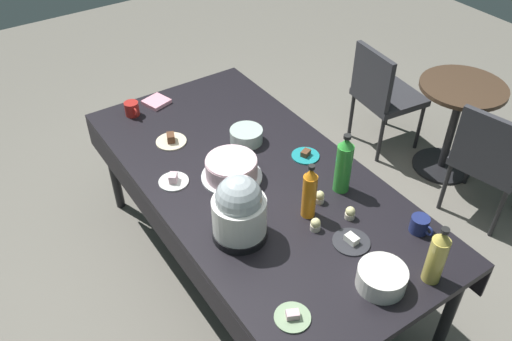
% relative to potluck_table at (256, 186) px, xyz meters
% --- Properties ---
extents(ground, '(9.00, 9.00, 0.00)m').
position_rel_potluck_table_xyz_m(ground, '(0.00, 0.00, -0.69)').
color(ground, slate).
extents(potluck_table, '(2.20, 1.10, 0.75)m').
position_rel_potluck_table_xyz_m(potluck_table, '(0.00, 0.00, 0.00)').
color(potluck_table, black).
rests_on(potluck_table, ground).
extents(frosted_layer_cake, '(0.33, 0.33, 0.12)m').
position_rel_potluck_table_xyz_m(frosted_layer_cake, '(-0.08, -0.11, 0.12)').
color(frosted_layer_cake, silver).
rests_on(frosted_layer_cake, potluck_table).
extents(slow_cooker, '(0.26, 0.26, 0.34)m').
position_rel_potluck_table_xyz_m(slow_cooker, '(0.31, -0.30, 0.22)').
color(slow_cooker, black).
rests_on(slow_cooker, potluck_table).
extents(glass_salad_bowl, '(0.19, 0.19, 0.08)m').
position_rel_potluck_table_xyz_m(glass_salad_bowl, '(-0.31, 0.14, 0.10)').
color(glass_salad_bowl, '#B2C6BC').
rests_on(glass_salad_bowl, potluck_table).
extents(ceramic_snack_bowl, '(0.21, 0.21, 0.10)m').
position_rel_potluck_table_xyz_m(ceramic_snack_bowl, '(0.89, 0.04, 0.11)').
color(ceramic_snack_bowl, silver).
rests_on(ceramic_snack_bowl, potluck_table).
extents(dessert_plate_charcoal, '(0.18, 0.18, 0.04)m').
position_rel_potluck_table_xyz_m(dessert_plate_charcoal, '(0.64, 0.11, 0.07)').
color(dessert_plate_charcoal, '#2D2D33').
rests_on(dessert_plate_charcoal, potluck_table).
extents(dessert_plate_cream, '(0.18, 0.18, 0.05)m').
position_rel_potluck_table_xyz_m(dessert_plate_cream, '(-0.54, -0.23, 0.07)').
color(dessert_plate_cream, beige).
rests_on(dessert_plate_cream, potluck_table).
extents(dessert_plate_white, '(0.16, 0.16, 0.05)m').
position_rel_potluck_table_xyz_m(dessert_plate_white, '(-0.21, -0.38, 0.07)').
color(dessert_plate_white, white).
rests_on(dessert_plate_white, potluck_table).
extents(dessert_plate_sage, '(0.15, 0.15, 0.04)m').
position_rel_potluck_table_xyz_m(dessert_plate_sage, '(0.82, -0.37, 0.07)').
color(dessert_plate_sage, '#8CA87F').
rests_on(dessert_plate_sage, potluck_table).
extents(dessert_plate_teal, '(0.16, 0.16, 0.04)m').
position_rel_potluck_table_xyz_m(dessert_plate_teal, '(-0.00, 0.34, 0.07)').
color(dessert_plate_teal, teal).
rests_on(dessert_plate_teal, potluck_table).
extents(cupcake_cocoa, '(0.05, 0.05, 0.07)m').
position_rel_potluck_table_xyz_m(cupcake_cocoa, '(0.48, 0.02, 0.09)').
color(cupcake_cocoa, beige).
rests_on(cupcake_cocoa, potluck_table).
extents(cupcake_vanilla, '(0.05, 0.05, 0.07)m').
position_rel_potluck_table_xyz_m(cupcake_vanilla, '(0.34, 0.16, 0.09)').
color(cupcake_vanilla, beige).
rests_on(cupcake_vanilla, potluck_table).
extents(cupcake_mint, '(0.05, 0.05, 0.07)m').
position_rel_potluck_table_xyz_m(cupcake_mint, '(0.51, 0.21, 0.09)').
color(cupcake_mint, beige).
rests_on(cupcake_mint, potluck_table).
extents(soda_bottle_lime_soda, '(0.08, 0.08, 0.34)m').
position_rel_potluck_table_xyz_m(soda_bottle_lime_soda, '(0.32, 0.32, 0.22)').
color(soda_bottle_lime_soda, green).
rests_on(soda_bottle_lime_soda, potluck_table).
extents(soda_bottle_orange_juice, '(0.07, 0.07, 0.31)m').
position_rel_potluck_table_xyz_m(soda_bottle_orange_juice, '(0.37, 0.06, 0.21)').
color(soda_bottle_orange_juice, orange).
rests_on(soda_bottle_orange_juice, potluck_table).
extents(soda_bottle_ginger_ale, '(0.08, 0.08, 0.30)m').
position_rel_potluck_table_xyz_m(soda_bottle_ginger_ale, '(0.99, 0.25, 0.20)').
color(soda_bottle_ginger_ale, gold).
rests_on(soda_bottle_ginger_ale, potluck_table).
extents(coffee_mug_navy, '(0.13, 0.09, 0.08)m').
position_rel_potluck_table_xyz_m(coffee_mug_navy, '(0.76, 0.43, 0.10)').
color(coffee_mug_navy, navy).
rests_on(coffee_mug_navy, potluck_table).
extents(coffee_mug_red, '(0.13, 0.09, 0.09)m').
position_rel_potluck_table_xyz_m(coffee_mug_red, '(-0.93, -0.30, 0.11)').
color(coffee_mug_red, '#B2231E').
rests_on(coffee_mug_red, potluck_table).
extents(paper_napkin_stack, '(0.17, 0.17, 0.02)m').
position_rel_potluck_table_xyz_m(paper_napkin_stack, '(-0.97, -0.12, 0.07)').
color(paper_napkin_stack, pink).
rests_on(paper_napkin_stack, potluck_table).
extents(maroon_chair_left, '(0.49, 0.49, 0.85)m').
position_rel_potluck_table_xyz_m(maroon_chair_left, '(-0.56, 1.53, -0.20)').
color(maroon_chair_left, '#333338').
rests_on(maroon_chair_left, ground).
extents(maroon_chair_right, '(0.52, 0.52, 0.85)m').
position_rel_potluck_table_xyz_m(maroon_chair_right, '(0.42, 1.53, -0.20)').
color(maroon_chair_right, '#333338').
rests_on(maroon_chair_right, ground).
extents(round_cafe_table, '(0.60, 0.60, 0.72)m').
position_rel_potluck_table_xyz_m(round_cafe_table, '(-0.05, 1.76, -0.19)').
color(round_cafe_table, '#473323').
rests_on(round_cafe_table, ground).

